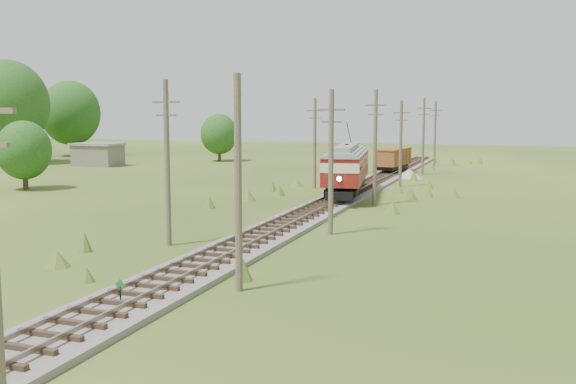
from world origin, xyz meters
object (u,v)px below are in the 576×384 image
at_px(switch_marker, 120,291).
at_px(streetcar, 347,166).
at_px(gondola, 393,158).
at_px(gravel_pile, 410,174).

bearing_deg(switch_marker, streetcar, 89.65).
distance_m(streetcar, gondola, 22.02).
bearing_deg(streetcar, gondola, 80.67).
xyz_separation_m(streetcar, gravel_pile, (2.63, 17.91, -2.24)).
bearing_deg(streetcar, gravel_pile, 72.33).
xyz_separation_m(switch_marker, gravel_pile, (2.83, 51.09, -0.14)).
bearing_deg(gondola, gravel_pile, -50.77).
relative_size(streetcar, gravel_pile, 4.31).
distance_m(switch_marker, gravel_pile, 51.16).
xyz_separation_m(switch_marker, gondola, (0.20, 55.17, 1.26)).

